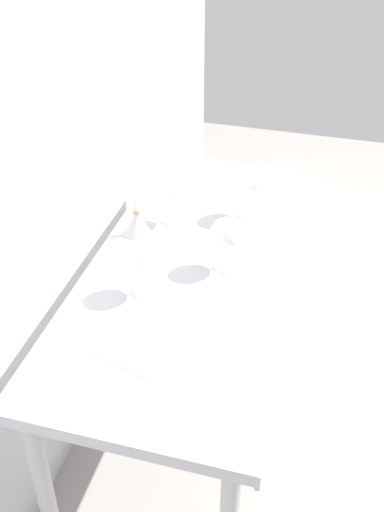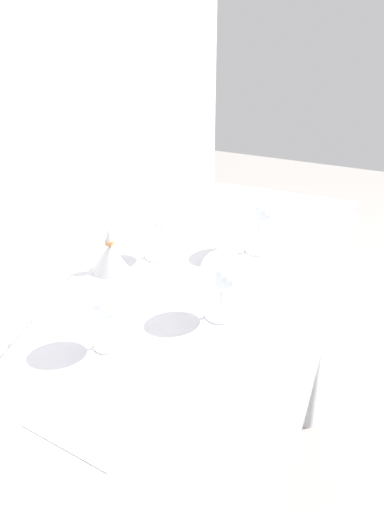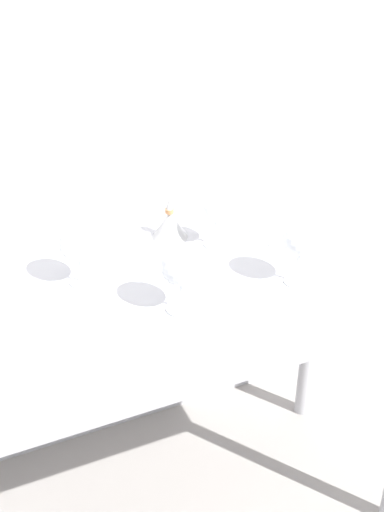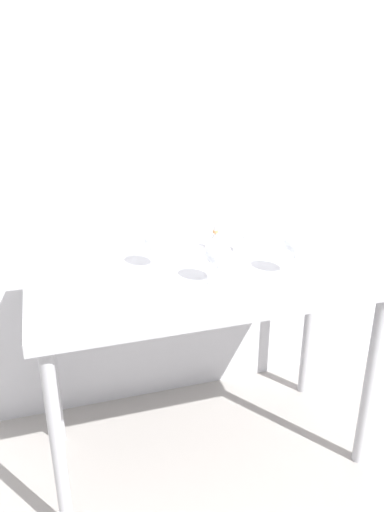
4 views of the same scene
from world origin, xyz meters
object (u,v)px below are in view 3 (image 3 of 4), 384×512
Objects in this scene: wine_glass_near_center at (181,267)px; tasting_sheet_lower at (276,223)px; wine_glass_far_right at (216,209)px; wine_glass_near_right at (300,238)px; decanter_funnel at (170,224)px; tasting_sheet_upper at (0,318)px; wine_glass_far_left at (78,244)px.

tasting_sheet_lower is at bearing 32.68° from wine_glass_near_center.
wine_glass_far_right reaches higher than tasting_sheet_lower.
wine_glass_far_right is 0.27m from wine_glass_near_right.
wine_glass_near_right is at bearing -117.26° from tasting_sheet_lower.
wine_glass_near_right is (0.31, -0.01, 0.01)m from wine_glass_near_center.
wine_glass_far_right is at bearing 48.93° from wine_glass_near_center.
decanter_funnel is (-0.21, 0.34, -0.09)m from wine_glass_near_right.
tasting_sheet_lower is (0.21, 0.03, -0.11)m from wine_glass_far_right.
decanter_funnel reaches higher than tasting_sheet_upper.
tasting_sheet_lower is at bearing 5.66° from wine_glass_far_left.
wine_glass_far_right is 0.31m from wine_glass_near_center.
wine_glass_near_right is at bearing -58.45° from decanter_funnel.
wine_glass_far_right is 0.24m from tasting_sheet_lower.
wine_glass_near_center is at bearing -47.96° from wine_glass_far_left.
wine_glass_far_right is 0.15m from decanter_funnel.
wine_glass_far_left is (-0.19, 0.21, -0.01)m from wine_glass_near_center.
wine_glass_near_right is 0.75m from tasting_sheet_upper.
wine_glass_far_left is (-0.39, -0.03, 0.00)m from wine_glass_far_right.
tasting_sheet_upper and tasting_sheet_lower have the same top height.
tasting_sheet_lower is 0.32m from decanter_funnel.
decanter_funnel is (0.11, 0.32, -0.08)m from wine_glass_near_center.
wine_glass_far_left reaches higher than wine_glass_far_right.
wine_glass_near_right is (0.11, -0.25, 0.02)m from wine_glass_far_right.
wine_glass_near_right reaches higher than tasting_sheet_lower.
wine_glass_near_right is at bearing 3.61° from tasting_sheet_upper.
decanter_funnel is at bearing 35.49° from tasting_sheet_upper.
wine_glass_near_center reaches higher than wine_glass_far_right.
wine_glass_far_right reaches higher than decanter_funnel.
wine_glass_far_right is at bearing 4.11° from wine_glass_far_left.
tasting_sheet_upper is (-0.72, 0.15, -0.13)m from wine_glass_near_right.
tasting_sheet_upper is at bearing -171.27° from wine_glass_far_right.
tasting_sheet_upper is at bearing -178.71° from tasting_sheet_lower.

